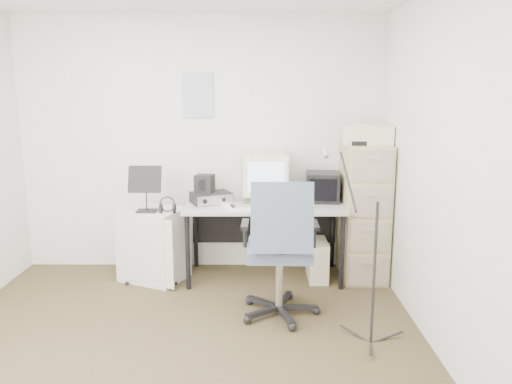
{
  "coord_description": "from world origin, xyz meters",
  "views": [
    {
      "loc": [
        0.56,
        -3.16,
        1.79
      ],
      "look_at": [
        0.55,
        0.95,
        0.95
      ],
      "focal_mm": 35.0,
      "sensor_mm": 36.0,
      "label": 1
    }
  ],
  "objects_px": {
    "desk": "(264,241)",
    "side_cart": "(154,244)",
    "office_chair": "(279,247)",
    "filing_cabinet": "(364,212)"
  },
  "relations": [
    {
      "from": "desk",
      "to": "side_cart",
      "type": "height_order",
      "value": "desk"
    },
    {
      "from": "desk",
      "to": "office_chair",
      "type": "distance_m",
      "value": 0.86
    },
    {
      "from": "desk",
      "to": "office_chair",
      "type": "bearing_deg",
      "value": -82.62
    },
    {
      "from": "filing_cabinet",
      "to": "side_cart",
      "type": "bearing_deg",
      "value": -177.95
    },
    {
      "from": "desk",
      "to": "side_cart",
      "type": "distance_m",
      "value": 1.06
    },
    {
      "from": "filing_cabinet",
      "to": "side_cart",
      "type": "xyz_separation_m",
      "value": [
        -2.01,
        -0.07,
        -0.3
      ]
    },
    {
      "from": "filing_cabinet",
      "to": "desk",
      "type": "relative_size",
      "value": 0.87
    },
    {
      "from": "office_chair",
      "to": "filing_cabinet",
      "type": "bearing_deg",
      "value": 46.89
    },
    {
      "from": "filing_cabinet",
      "to": "desk",
      "type": "distance_m",
      "value": 0.99
    },
    {
      "from": "desk",
      "to": "filing_cabinet",
      "type": "bearing_deg",
      "value": 1.81
    }
  ]
}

